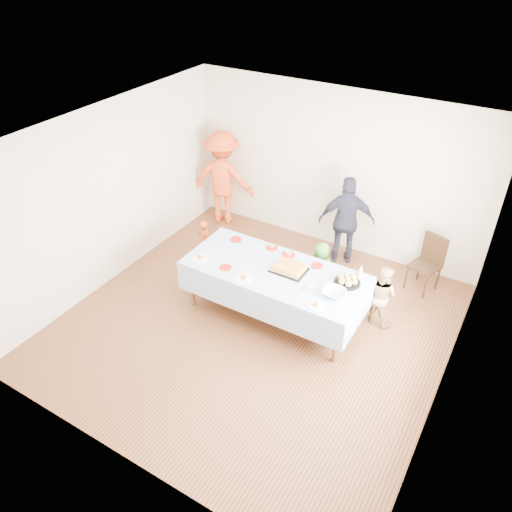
{
  "coord_description": "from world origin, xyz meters",
  "views": [
    {
      "loc": [
        2.7,
        -4.5,
        4.76
      ],
      "look_at": [
        -0.17,
        0.3,
        0.93
      ],
      "focal_mm": 35.0,
      "sensor_mm": 36.0,
      "label": 1
    }
  ],
  "objects_px": {
    "party_table": "(275,273)",
    "dining_chair": "(429,260)",
    "adult_left": "(223,178)",
    "birthday_cake": "(289,268)"
  },
  "relations": [
    {
      "from": "party_table",
      "to": "dining_chair",
      "type": "distance_m",
      "value": 2.42
    },
    {
      "from": "dining_chair",
      "to": "adult_left",
      "type": "relative_size",
      "value": 0.52
    },
    {
      "from": "birthday_cake",
      "to": "dining_chair",
      "type": "height_order",
      "value": "dining_chair"
    },
    {
      "from": "party_table",
      "to": "birthday_cake",
      "type": "height_order",
      "value": "birthday_cake"
    },
    {
      "from": "party_table",
      "to": "dining_chair",
      "type": "bearing_deg",
      "value": 46.12
    },
    {
      "from": "birthday_cake",
      "to": "dining_chair",
      "type": "bearing_deg",
      "value": 47.88
    },
    {
      "from": "adult_left",
      "to": "birthday_cake",
      "type": "bearing_deg",
      "value": 127.21
    },
    {
      "from": "adult_left",
      "to": "party_table",
      "type": "bearing_deg",
      "value": 123.7
    },
    {
      "from": "party_table",
      "to": "adult_left",
      "type": "distance_m",
      "value": 2.81
    },
    {
      "from": "party_table",
      "to": "dining_chair",
      "type": "height_order",
      "value": "dining_chair"
    }
  ]
}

